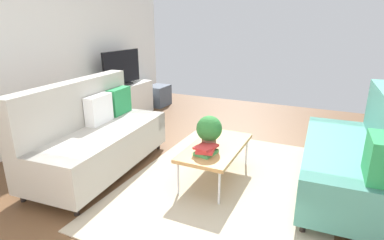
% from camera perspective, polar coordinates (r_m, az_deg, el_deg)
% --- Properties ---
extents(ground_plane, '(7.68, 7.68, 0.00)m').
position_cam_1_polar(ground_plane, '(3.65, 4.20, -11.12)').
color(ground_plane, brown).
extents(wall_far, '(6.40, 0.12, 2.90)m').
position_cam_1_polar(wall_far, '(4.95, -28.02, 12.13)').
color(wall_far, white).
rests_on(wall_far, ground_plane).
extents(area_rug, '(2.90, 2.20, 0.01)m').
position_cam_1_polar(area_rug, '(3.59, 7.09, -11.67)').
color(area_rug, tan).
rests_on(area_rug, ground_plane).
extents(couch_beige, '(1.96, 0.99, 1.10)m').
position_cam_1_polar(couch_beige, '(3.91, -17.58, -2.78)').
color(couch_beige, '#B2ADA3').
rests_on(couch_beige, ground_plane).
extents(couch_green, '(1.93, 0.91, 1.10)m').
position_cam_1_polar(couch_green, '(3.59, 28.09, -6.00)').
color(couch_green, teal).
rests_on(couch_green, ground_plane).
extents(coffee_table, '(1.10, 0.56, 0.42)m').
position_cam_1_polar(coffee_table, '(3.52, 4.49, -5.18)').
color(coffee_table, '#B7844C').
rests_on(coffee_table, ground_plane).
extents(tv_console, '(1.40, 0.44, 0.64)m').
position_cam_1_polar(tv_console, '(5.96, -12.68, 3.31)').
color(tv_console, silver).
rests_on(tv_console, ground_plane).
extents(tv, '(1.00, 0.20, 0.64)m').
position_cam_1_polar(tv, '(5.83, -12.94, 9.32)').
color(tv, black).
rests_on(tv, tv_console).
extents(storage_trunk, '(0.52, 0.40, 0.44)m').
position_cam_1_polar(storage_trunk, '(6.81, -6.33, 4.54)').
color(storage_trunk, '#4C5666').
rests_on(storage_trunk, ground_plane).
extents(potted_plant, '(0.28, 0.28, 0.38)m').
position_cam_1_polar(potted_plant, '(3.35, 3.22, -1.94)').
color(potted_plant, brown).
rests_on(potted_plant, coffee_table).
extents(table_book_0, '(0.27, 0.22, 0.04)m').
position_cam_1_polar(table_book_0, '(3.28, 2.62, -6.04)').
color(table_book_0, '#3F8C4C').
rests_on(table_book_0, coffee_table).
extents(table_book_1, '(0.27, 0.22, 0.03)m').
position_cam_1_polar(table_book_1, '(3.27, 2.63, -5.48)').
color(table_book_1, red).
rests_on(table_book_1, table_book_0).
extents(table_book_2, '(0.28, 0.23, 0.02)m').
position_cam_1_polar(table_book_2, '(3.26, 2.63, -5.00)').
color(table_book_2, red).
rests_on(table_book_2, table_book_1).
extents(vase_0, '(0.10, 0.10, 0.13)m').
position_cam_1_polar(vase_0, '(5.48, -17.06, 5.86)').
color(vase_0, '#33B29E').
rests_on(vase_0, tv_console).
extents(vase_1, '(0.10, 0.10, 0.17)m').
position_cam_1_polar(vase_1, '(5.60, -15.95, 6.38)').
color(vase_1, silver).
rests_on(vase_1, tv_console).
extents(bottle_0, '(0.05, 0.05, 0.15)m').
position_cam_1_polar(bottle_0, '(5.66, -14.19, 6.53)').
color(bottle_0, '#3359B2').
rests_on(bottle_0, tv_console).
extents(bottle_1, '(0.04, 0.04, 0.22)m').
position_cam_1_polar(bottle_1, '(5.73, -13.60, 7.10)').
color(bottle_1, '#3F8C4C').
rests_on(bottle_1, tv_console).
extents(bottle_2, '(0.04, 0.04, 0.23)m').
position_cam_1_polar(bottle_2, '(5.80, -13.03, 7.31)').
color(bottle_2, orange).
rests_on(bottle_2, tv_console).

